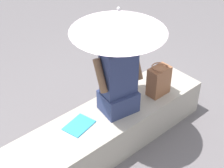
% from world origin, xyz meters
% --- Properties ---
extents(ground_plane, '(14.00, 14.00, 0.00)m').
position_xyz_m(ground_plane, '(0.00, 0.00, 0.00)').
color(ground_plane, '#605B5E').
extents(stone_bench, '(2.34, 0.58, 0.41)m').
position_xyz_m(stone_bench, '(0.00, 0.00, 0.20)').
color(stone_bench, '#A8A093').
rests_on(stone_bench, ground).
extents(person_seated, '(0.50, 0.33, 0.90)m').
position_xyz_m(person_seated, '(-0.16, 0.01, 0.80)').
color(person_seated, navy).
rests_on(person_seated, stone_bench).
extents(parasol, '(0.87, 0.87, 1.11)m').
position_xyz_m(parasol, '(-0.14, 0.01, 1.39)').
color(parasol, '#B7B7BC').
rests_on(parasol, stone_bench).
extents(handbag_black, '(0.23, 0.18, 0.34)m').
position_xyz_m(handbag_black, '(-0.66, 0.10, 0.57)').
color(handbag_black, brown).
rests_on(handbag_black, stone_bench).
extents(magazine, '(0.32, 0.26, 0.01)m').
position_xyz_m(magazine, '(0.29, -0.06, 0.41)').
color(magazine, '#339ED1').
rests_on(magazine, stone_bench).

